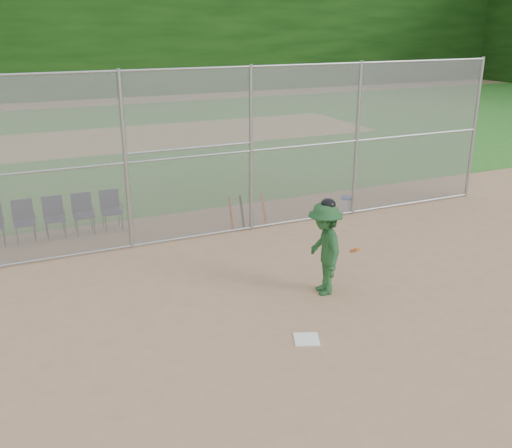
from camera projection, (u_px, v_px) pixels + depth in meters
name	position (u px, v px, depth m)	size (l,w,h in m)	color
ground	(317.00, 331.00, 9.61)	(100.00, 100.00, 0.00)	tan
grass_strip	(111.00, 140.00, 25.06)	(100.00, 100.00, 0.00)	#296C20
dirt_patch_far	(111.00, 140.00, 25.05)	(24.00, 24.00, 0.00)	tan
backstop_fence	(212.00, 152.00, 13.20)	(16.09, 0.09, 4.00)	gray
treeline	(92.00, 7.00, 24.93)	(81.00, 60.00, 11.00)	black
home_plate	(307.00, 339.00, 9.33)	(0.40, 0.40, 0.02)	white
batter_at_plate	(324.00, 248.00, 10.67)	(1.05, 1.41, 1.89)	#205227
water_cooler	(346.00, 204.00, 15.54)	(0.33, 0.33, 0.42)	white
spare_bats	(248.00, 212.00, 14.30)	(0.96, 0.37, 0.84)	#D84C14
chair_3	(24.00, 222.00, 13.39)	(0.54, 0.52, 0.96)	#11193E
chair_4	(54.00, 218.00, 13.65)	(0.54, 0.52, 0.96)	#11193E
chair_5	(84.00, 214.00, 13.91)	(0.54, 0.52, 0.96)	#11193E
chair_6	(112.00, 210.00, 14.18)	(0.54, 0.52, 0.96)	#11193E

